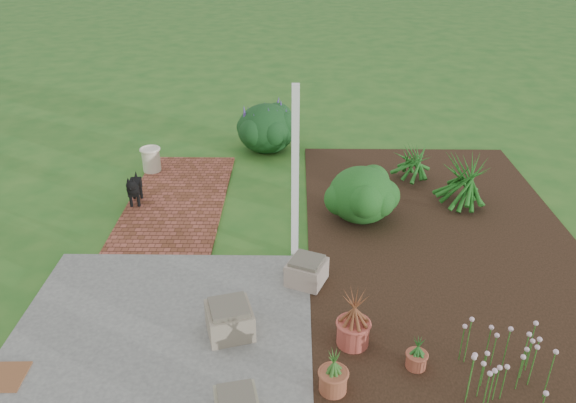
{
  "coord_description": "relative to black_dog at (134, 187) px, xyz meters",
  "views": [
    {
      "loc": [
        0.3,
        -6.69,
        4.45
      ],
      "look_at": [
        0.2,
        0.4,
        0.7
      ],
      "focal_mm": 35.0,
      "sensor_mm": 36.0,
      "label": 1
    }
  ],
  "objects": [
    {
      "name": "terracotta_pot_small_left",
      "position": [
        3.97,
        -3.68,
        -0.23
      ],
      "size": [
        0.28,
        0.28,
        0.18
      ],
      "primitive_type": "cylinder",
      "rotation": [
        0.0,
        0.0,
        -0.36
      ],
      "color": "#9E4B35",
      "rests_on": "garden_bed"
    },
    {
      "name": "terracotta_pot_small_right",
      "position": [
        3.05,
        -4.02,
        -0.2
      ],
      "size": [
        0.38,
        0.38,
        0.24
      ],
      "primitive_type": "cylinder",
      "rotation": [
        0.0,
        0.0,
        0.42
      ],
      "color": "#974D33",
      "rests_on": "garden_bed"
    },
    {
      "name": "terracotta_pot_bronze",
      "position": [
        3.31,
        -3.32,
        -0.17
      ],
      "size": [
        0.41,
        0.41,
        0.3
      ],
      "primitive_type": "cylinder",
      "rotation": [
        0.0,
        0.0,
        0.12
      ],
      "color": "#B0483B",
      "rests_on": "garden_bed"
    },
    {
      "name": "evergreen_shrub",
      "position": [
        3.69,
        -0.42,
        0.12
      ],
      "size": [
        1.14,
        1.14,
        0.88
      ],
      "primitive_type": "ellipsoid",
      "rotation": [
        0.0,
        0.0,
        0.1
      ],
      "color": "#113D15",
      "rests_on": "garden_bed"
    },
    {
      "name": "agapanthus_clump_back",
      "position": [
        5.39,
        0.08,
        0.19
      ],
      "size": [
        1.39,
        1.39,
        1.01
      ],
      "primitive_type": null,
      "rotation": [
        0.0,
        0.0,
        0.29
      ],
      "color": "#0E3B0F",
      "rests_on": "garden_bed"
    },
    {
      "name": "veranda_post",
      "position": [
        2.65,
        -1.44,
        0.9
      ],
      "size": [
        0.1,
        0.1,
        2.5
      ],
      "primitive_type": "cube",
      "color": "white",
      "rests_on": "ground"
    },
    {
      "name": "stone_trough_mid",
      "position": [
        1.91,
        -3.16,
        -0.14
      ],
      "size": [
        0.63,
        0.63,
        0.34
      ],
      "primitive_type": "cube",
      "rotation": [
        0.0,
        0.0,
        0.29
      ],
      "color": "gray",
      "rests_on": "concrete_patio"
    },
    {
      "name": "garden_bed",
      "position": [
        4.85,
        -1.04,
        -0.33
      ],
      "size": [
        4.0,
        7.0,
        0.03
      ],
      "primitive_type": "cube",
      "color": "black",
      "rests_on": "ground"
    },
    {
      "name": "stone_trough_far",
      "position": [
        2.81,
        -2.16,
        -0.15
      ],
      "size": [
        0.6,
        0.6,
        0.31
      ],
      "primitive_type": "cube",
      "rotation": [
        0.0,
        0.0,
        -0.4
      ],
      "color": "gray",
      "rests_on": "concrete_patio"
    },
    {
      "name": "ground",
      "position": [
        2.35,
        -1.54,
        -0.35
      ],
      "size": [
        80.0,
        80.0,
        0.0
      ],
      "primitive_type": "plane",
      "color": "#235D1D",
      "rests_on": "ground"
    },
    {
      "name": "black_dog",
      "position": [
        0.0,
        0.0,
        0.0
      ],
      "size": [
        0.21,
        0.6,
        0.52
      ],
      "rotation": [
        0.0,
        0.0,
        0.1
      ],
      "color": "black",
      "rests_on": "brick_path"
    },
    {
      "name": "pink_flower_patch",
      "position": [
        4.79,
        -3.98,
        -0.01
      ],
      "size": [
        1.17,
        1.17,
        0.61
      ],
      "primitive_type": null,
      "rotation": [
        0.0,
        0.0,
        0.27
      ],
      "color": "#113D0F",
      "rests_on": "garden_bed"
    },
    {
      "name": "purple_flowering_bush",
      "position": [
        2.06,
        2.45,
        0.15
      ],
      "size": [
        1.21,
        1.21,
        0.99
      ],
      "primitive_type": "ellipsoid",
      "rotation": [
        0.0,
        0.0,
        -0.04
      ],
      "color": "black",
      "rests_on": "ground"
    },
    {
      "name": "concrete_patio",
      "position": [
        1.1,
        -3.29,
        -0.33
      ],
      "size": [
        3.5,
        3.5,
        0.04
      ],
      "primitive_type": "cube",
      "color": "#5D5D5B",
      "rests_on": "ground"
    },
    {
      "name": "agapanthus_clump_front",
      "position": [
        4.73,
        1.0,
        0.08
      ],
      "size": [
        1.11,
        1.11,
        0.8
      ],
      "primitive_type": null,
      "rotation": [
        0.0,
        0.0,
        0.26
      ],
      "color": "#0F3A13",
      "rests_on": "garden_bed"
    },
    {
      "name": "cream_ceramic_urn",
      "position": [
        -0.03,
        1.32,
        -0.09
      ],
      "size": [
        0.38,
        0.38,
        0.44
      ],
      "primitive_type": "cylinder",
      "rotation": [
        0.0,
        0.0,
        0.19
      ],
      "color": "beige",
      "rests_on": "brick_path"
    },
    {
      "name": "brick_path",
      "position": [
        0.65,
        0.21,
        -0.33
      ],
      "size": [
        1.6,
        3.5,
        0.04
      ],
      "primitive_type": "cube",
      "color": "brown",
      "rests_on": "ground"
    }
  ]
}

